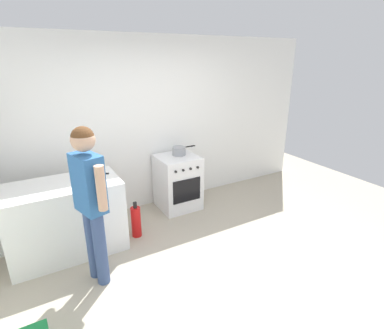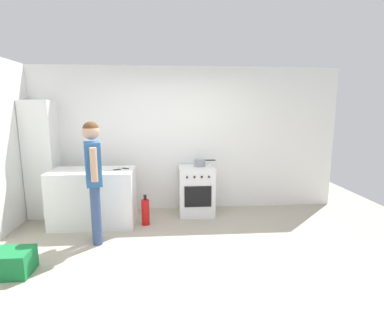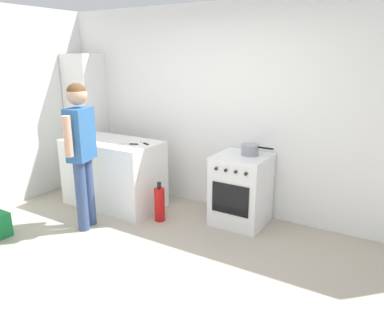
{
  "view_description": "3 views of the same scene",
  "coord_description": "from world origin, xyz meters",
  "px_view_note": "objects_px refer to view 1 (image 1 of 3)",
  "views": [
    {
      "loc": [
        -1.6,
        -2.31,
        2.29
      ],
      "look_at": [
        0.23,
        0.91,
        0.95
      ],
      "focal_mm": 28.0,
      "sensor_mm": 36.0,
      "label": 1
    },
    {
      "loc": [
        -0.13,
        -3.56,
        1.86
      ],
      "look_at": [
        0.21,
        0.79,
        1.04
      ],
      "focal_mm": 28.0,
      "sensor_mm": 36.0,
      "label": 2
    },
    {
      "loc": [
        2.05,
        -2.34,
        1.99
      ],
      "look_at": [
        0.07,
        0.91,
        0.86
      ],
      "focal_mm": 35.0,
      "sensor_mm": 36.0,
      "label": 3
    }
  ],
  "objects_px": {
    "pot": "(179,151)",
    "fire_extinguisher": "(136,221)",
    "oven_left": "(178,182)",
    "knife_paring": "(102,174)",
    "person": "(90,193)",
    "knife_utility": "(92,179)"
  },
  "relations": [
    {
      "from": "person",
      "to": "oven_left",
      "type": "bearing_deg",
      "value": 35.47
    },
    {
      "from": "knife_utility",
      "to": "person",
      "type": "distance_m",
      "value": 0.68
    },
    {
      "from": "pot",
      "to": "fire_extinguisher",
      "type": "distance_m",
      "value": 1.28
    },
    {
      "from": "person",
      "to": "fire_extinguisher",
      "type": "xyz_separation_m",
      "value": [
        0.64,
        0.59,
        -0.8
      ]
    },
    {
      "from": "oven_left",
      "to": "pot",
      "type": "relative_size",
      "value": 2.19
    },
    {
      "from": "knife_utility",
      "to": "knife_paring",
      "type": "height_order",
      "value": "same"
    },
    {
      "from": "pot",
      "to": "fire_extinguisher",
      "type": "height_order",
      "value": "pot"
    },
    {
      "from": "pot",
      "to": "fire_extinguisher",
      "type": "xyz_separation_m",
      "value": [
        -0.94,
        -0.54,
        -0.7
      ]
    },
    {
      "from": "oven_left",
      "to": "pot",
      "type": "distance_m",
      "value": 0.5
    },
    {
      "from": "knife_paring",
      "to": "fire_extinguisher",
      "type": "distance_m",
      "value": 0.79
    },
    {
      "from": "oven_left",
      "to": "fire_extinguisher",
      "type": "height_order",
      "value": "oven_left"
    },
    {
      "from": "oven_left",
      "to": "pot",
      "type": "height_order",
      "value": "pot"
    },
    {
      "from": "oven_left",
      "to": "fire_extinguisher",
      "type": "relative_size",
      "value": 1.7
    },
    {
      "from": "knife_utility",
      "to": "fire_extinguisher",
      "type": "xyz_separation_m",
      "value": [
        0.49,
        -0.06,
        -0.69
      ]
    },
    {
      "from": "knife_utility",
      "to": "fire_extinguisher",
      "type": "relative_size",
      "value": 0.49
    },
    {
      "from": "knife_utility",
      "to": "person",
      "type": "bearing_deg",
      "value": -102.6
    },
    {
      "from": "knife_utility",
      "to": "fire_extinguisher",
      "type": "height_order",
      "value": "knife_utility"
    },
    {
      "from": "pot",
      "to": "knife_utility",
      "type": "height_order",
      "value": "pot"
    },
    {
      "from": "knife_paring",
      "to": "person",
      "type": "height_order",
      "value": "person"
    },
    {
      "from": "pot",
      "to": "knife_paring",
      "type": "bearing_deg",
      "value": -164.32
    },
    {
      "from": "knife_paring",
      "to": "fire_extinguisher",
      "type": "relative_size",
      "value": 0.41
    },
    {
      "from": "person",
      "to": "fire_extinguisher",
      "type": "height_order",
      "value": "person"
    }
  ]
}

